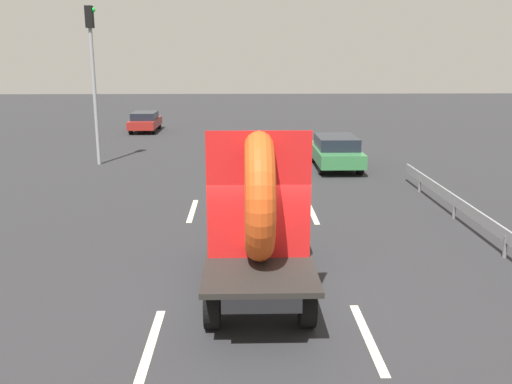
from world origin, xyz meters
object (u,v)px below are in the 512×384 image
object	(u,v)px
distant_sedan	(336,151)
traffic_light	(93,65)
flatbed_truck	(257,207)
oncoming_car	(145,121)

from	to	relation	value
distant_sedan	traffic_light	world-z (taller)	traffic_light
flatbed_truck	traffic_light	size ratio (longest dim) A/B	0.78
flatbed_truck	oncoming_car	size ratio (longest dim) A/B	1.39
distant_sedan	traffic_light	xyz separation A→B (m)	(-10.44, 1.12, 3.59)
distant_sedan	oncoming_car	size ratio (longest dim) A/B	1.13
flatbed_truck	traffic_light	distance (m)	15.15
flatbed_truck	oncoming_car	world-z (taller)	flatbed_truck
oncoming_car	flatbed_truck	bearing A→B (deg)	-75.06
traffic_light	oncoming_car	bearing A→B (deg)	88.81
traffic_light	oncoming_car	xyz separation A→B (m)	(0.23, 10.94, -3.68)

